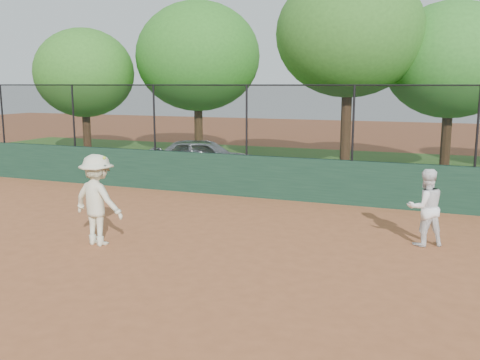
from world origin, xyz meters
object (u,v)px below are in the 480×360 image
at_px(player_main, 98,200).
at_px(tree_0, 84,73).
at_px(player_second, 425,207).
at_px(tree_1, 198,57).
at_px(parked_car, 204,157).
at_px(tree_3, 451,60).
at_px(tree_2, 349,34).

xyz_separation_m(player_main, tree_0, (-8.57, 10.90, 2.76)).
distance_m(player_second, player_main, 6.56).
height_order(tree_0, tree_1, tree_1).
distance_m(parked_car, tree_3, 9.21).
height_order(player_main, tree_1, tree_1).
height_order(tree_0, tree_3, tree_3).
bearing_deg(player_main, tree_3, 61.19).
relative_size(player_second, player_main, 0.83).
distance_m(parked_car, player_main, 8.40).
height_order(tree_1, tree_3, tree_1).
height_order(player_second, tree_2, tree_2).
height_order(parked_car, player_second, player_second).
xyz_separation_m(player_main, tree_1, (-3.75, 12.34, 3.44)).
relative_size(tree_0, tree_1, 0.84).
bearing_deg(tree_1, player_main, -73.09).
height_order(player_main, tree_3, tree_3).
bearing_deg(tree_0, tree_1, 16.62).
bearing_deg(player_main, tree_0, 128.16).
height_order(tree_0, tree_2, tree_2).
xyz_separation_m(player_second, tree_3, (0.23, 9.20, 3.23)).
relative_size(parked_car, player_main, 2.10).
bearing_deg(tree_3, tree_1, 175.55).
bearing_deg(player_main, tree_2, 73.03).
xyz_separation_m(parked_car, player_main, (1.56, -8.24, 0.25)).
distance_m(player_second, tree_2, 9.26).
xyz_separation_m(parked_car, tree_2, (4.64, 1.82, 4.22)).
bearing_deg(tree_3, player_second, -91.45).
bearing_deg(tree_1, tree_3, -4.45).
xyz_separation_m(player_main, tree_2, (3.07, 10.07, 3.97)).
distance_m(tree_0, tree_2, 11.73).
bearing_deg(player_second, tree_2, -97.68).
xyz_separation_m(tree_2, tree_3, (3.28, 1.49, -0.88)).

